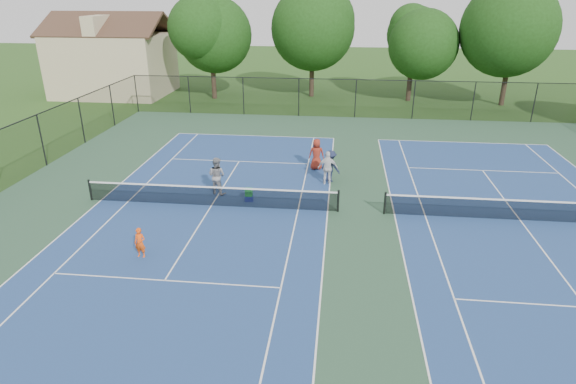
# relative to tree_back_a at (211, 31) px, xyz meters

# --- Properties ---
(ground) EXTENTS (140.00, 140.00, 0.00)m
(ground) POSITION_rel_tree_back_a_xyz_m (13.00, -24.00, -6.04)
(ground) COLOR #234716
(ground) RESTS_ON ground
(court_pad) EXTENTS (36.00, 36.00, 0.01)m
(court_pad) POSITION_rel_tree_back_a_xyz_m (13.00, -24.00, -6.03)
(court_pad) COLOR #2C4E37
(court_pad) RESTS_ON ground
(tennis_court_left) EXTENTS (12.00, 23.83, 1.07)m
(tennis_court_left) POSITION_rel_tree_back_a_xyz_m (6.00, -24.00, -5.94)
(tennis_court_left) COLOR navy
(tennis_court_left) RESTS_ON ground
(tennis_court_right) EXTENTS (12.00, 23.83, 1.07)m
(tennis_court_right) POSITION_rel_tree_back_a_xyz_m (20.00, -24.00, -5.94)
(tennis_court_right) COLOR navy
(tennis_court_right) RESTS_ON ground
(perimeter_fence) EXTENTS (36.08, 36.08, 3.02)m
(perimeter_fence) POSITION_rel_tree_back_a_xyz_m (13.00, -24.00, -4.44)
(perimeter_fence) COLOR black
(perimeter_fence) RESTS_ON ground
(tree_back_a) EXTENTS (6.80, 6.80, 9.15)m
(tree_back_a) POSITION_rel_tree_back_a_xyz_m (0.00, 0.00, 0.00)
(tree_back_a) COLOR #2D2116
(tree_back_a) RESTS_ON ground
(tree_back_b) EXTENTS (7.60, 7.60, 10.03)m
(tree_back_b) POSITION_rel_tree_back_a_xyz_m (9.00, 2.00, 0.56)
(tree_back_b) COLOR #2D2116
(tree_back_b) RESTS_ON ground
(tree_back_c) EXTENTS (6.00, 6.00, 8.40)m
(tree_back_c) POSITION_rel_tree_back_a_xyz_m (18.00, 1.00, -0.56)
(tree_back_c) COLOR #2D2116
(tree_back_c) RESTS_ON ground
(tree_back_d) EXTENTS (7.80, 7.80, 10.37)m
(tree_back_d) POSITION_rel_tree_back_a_xyz_m (26.00, 0.00, 0.79)
(tree_back_d) COLOR #2D2116
(tree_back_d) RESTS_ON ground
(clapboard_house) EXTENTS (10.80, 8.10, 7.65)m
(clapboard_house) POSITION_rel_tree_back_a_xyz_m (-10.00, 1.00, -2.95)
(clapboard_house) COLOR tan
(clapboard_house) RESTS_ON ground
(child_player) EXTENTS (0.46, 0.33, 1.20)m
(child_player) POSITION_rel_tree_back_a_xyz_m (4.56, -28.89, -5.44)
(child_player) COLOR #FC4F10
(child_player) RESTS_ON ground
(instructor) EXTENTS (1.10, 0.98, 1.89)m
(instructor) POSITION_rel_tree_back_a_xyz_m (5.93, -22.48, -5.09)
(instructor) COLOR gray
(instructor) RESTS_ON ground
(bystander_a) EXTENTS (1.06, 0.48, 1.78)m
(bystander_a) POSITION_rel_tree_back_a_xyz_m (11.34, -20.59, -5.15)
(bystander_a) COLOR silver
(bystander_a) RESTS_ON ground
(bystander_b) EXTENTS (1.27, 1.15, 1.71)m
(bystander_b) POSITION_rel_tree_back_a_xyz_m (11.47, -20.20, -5.18)
(bystander_b) COLOR #1C233E
(bystander_b) RESTS_ON ground
(bystander_c) EXTENTS (0.91, 0.63, 1.78)m
(bystander_c) POSITION_rel_tree_back_a_xyz_m (10.63, -18.40, -5.15)
(bystander_c) COLOR maroon
(bystander_c) RESTS_ON ground
(ball_crate) EXTENTS (0.44, 0.35, 0.27)m
(ball_crate) POSITION_rel_tree_back_a_xyz_m (7.66, -23.24, -5.90)
(ball_crate) COLOR navy
(ball_crate) RESTS_ON ground
(ball_hopper) EXTENTS (0.36, 0.30, 0.37)m
(ball_hopper) POSITION_rel_tree_back_a_xyz_m (7.66, -23.24, -5.58)
(ball_hopper) COLOR green
(ball_hopper) RESTS_ON ball_crate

